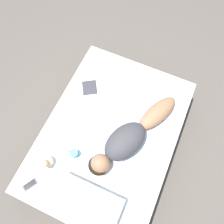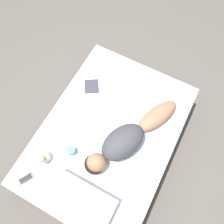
% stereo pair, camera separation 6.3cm
% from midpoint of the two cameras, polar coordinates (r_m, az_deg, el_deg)
% --- Properties ---
extents(ground_plane, '(12.00, 12.00, 0.00)m').
position_cam_midpoint_polar(ground_plane, '(2.99, -0.19, -8.42)').
color(ground_plane, '#4C4742').
extents(bed, '(1.50, 2.07, 0.54)m').
position_cam_midpoint_polar(bed, '(2.74, -0.21, -7.12)').
color(bed, brown).
rests_on(bed, ground_plane).
extents(person, '(0.71, 1.23, 0.23)m').
position_cam_midpoint_polar(person, '(2.35, 4.61, -7.11)').
color(person, brown).
rests_on(person, bed).
extents(open_magazine, '(0.61, 0.53, 0.01)m').
position_cam_midpoint_polar(open_magazine, '(2.70, -1.91, 6.84)').
color(open_magazine, white).
rests_on(open_magazine, bed).
extents(coffee_mug, '(0.12, 0.09, 0.08)m').
position_cam_midpoint_polar(coffee_mug, '(2.41, -9.80, -9.96)').
color(coffee_mug, teal).
rests_on(coffee_mug, bed).
extents(cell_phone, '(0.14, 0.17, 0.01)m').
position_cam_midpoint_polar(cell_phone, '(2.53, -20.89, -16.01)').
color(cell_phone, '#333842').
rests_on(cell_phone, bed).
extents(plush_toy, '(0.13, 0.15, 0.18)m').
position_cam_midpoint_polar(plush_toy, '(2.43, -16.77, -11.29)').
color(plush_toy, '#D1B289').
rests_on(plush_toy, bed).
extents(pillow, '(0.66, 0.38, 0.16)m').
position_cam_midpoint_polar(pillow, '(2.31, -7.74, -22.47)').
color(pillow, beige).
rests_on(pillow, bed).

